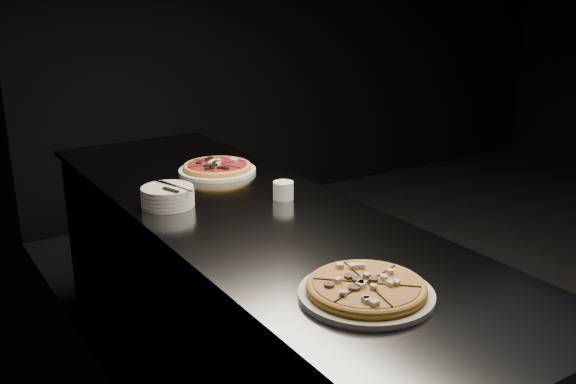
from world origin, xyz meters
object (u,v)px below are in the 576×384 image
pizza_tomato (217,168)px  plate_stack (168,196)px  counter (252,326)px  pizza_mushroom (366,289)px  ramekin (283,190)px  cutlery (171,187)px

pizza_tomato → plate_stack: size_ratio=1.74×
counter → pizza_mushroom: pizza_mushroom is taller
counter → plate_stack: size_ratio=13.30×
counter → pizza_tomato: bearing=76.7°
pizza_mushroom → ramekin: ramekin is taller
pizza_tomato → plate_stack: (-0.34, -0.28, 0.01)m
ramekin → pizza_tomato: bearing=95.7°
plate_stack → pizza_tomato: bearing=40.1°
pizza_mushroom → counter: bearing=83.4°
cutlery → counter: bearing=-57.8°
plate_stack → ramekin: bearing=-22.6°
pizza_mushroom → plate_stack: size_ratio=2.06×
cutlery → pizza_mushroom: bearing=-100.6°
pizza_mushroom → plate_stack: (-0.14, 0.93, 0.01)m
pizza_mushroom → ramekin: (0.24, 0.77, 0.01)m
plate_stack → cutlery: size_ratio=0.93×
counter → cutlery: (-0.22, 0.18, 0.53)m
counter → pizza_tomato: (0.11, 0.47, 0.48)m
cutlery → ramekin: cutlery is taller
pizza_tomato → ramekin: ramekin is taller
pizza_mushroom → cutlery: bearing=98.3°
pizza_tomato → cutlery: bearing=-137.9°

